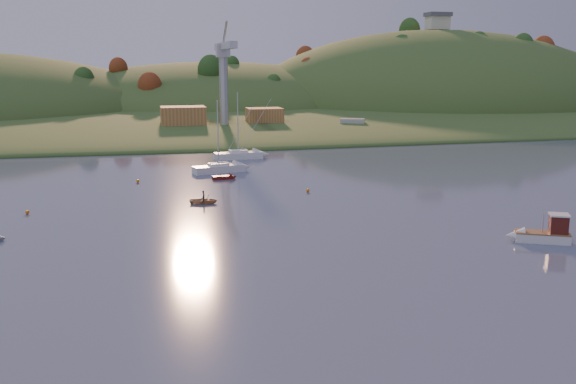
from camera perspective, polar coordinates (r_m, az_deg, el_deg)
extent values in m
plane|color=#3A405E|center=(48.05, 11.43, -11.49)|extent=(500.00, 500.00, 0.00)
cube|color=#324D1E|center=(271.32, -9.16, 7.59)|extent=(620.00, 220.00, 1.50)
ellipsoid|color=#324D1E|center=(206.73, -7.86, 6.39)|extent=(640.00, 150.00, 7.00)
ellipsoid|color=#324D1E|center=(252.37, -6.55, 7.37)|extent=(140.00, 120.00, 36.00)
ellipsoid|color=#324D1E|center=(261.82, 12.82, 7.31)|extent=(150.00, 130.00, 60.00)
cube|color=beige|center=(261.51, 13.16, 14.42)|extent=(8.00, 6.00, 5.00)
cube|color=#595960|center=(261.70, 13.19, 15.12)|extent=(9.00, 7.00, 1.50)
cube|color=slate|center=(164.70, -4.71, 5.55)|extent=(42.00, 16.00, 2.40)
cube|color=#9F6635|center=(163.96, -9.31, 6.67)|extent=(11.00, 8.00, 4.80)
cube|color=#9F6635|center=(167.69, -2.11, 6.79)|extent=(9.00, 7.00, 4.00)
cylinder|color=#B7B7BC|center=(161.53, -5.73, 9.04)|extent=(2.20, 2.20, 18.00)
cube|color=#B7B7BC|center=(161.38, -5.80, 12.41)|extent=(3.20, 3.20, 3.20)
cube|color=#B7B7BC|center=(152.48, -5.36, 12.84)|extent=(1.80, 18.00, 1.60)
cube|color=#B7B7BC|center=(166.36, -6.04, 12.73)|extent=(1.80, 10.00, 1.60)
cube|color=silver|center=(72.29, 21.64, -3.76)|extent=(5.75, 4.11, 0.98)
cone|color=silver|center=(71.88, 19.50, -3.69)|extent=(2.56, 2.59, 1.96)
cube|color=brown|center=(72.16, 21.67, -3.37)|extent=(5.78, 4.15, 0.13)
cube|color=#4A1711|center=(72.20, 22.92, -2.68)|extent=(2.27, 2.22, 1.96)
cube|color=silver|center=(71.97, 22.98, -1.88)|extent=(2.56, 2.51, 0.16)
cylinder|color=silver|center=(71.86, 21.75, -2.38)|extent=(0.10, 0.10, 2.61)
cube|color=white|center=(108.94, -6.18, 2.05)|extent=(9.06, 4.55, 1.20)
cube|color=white|center=(108.84, -6.18, 2.39)|extent=(3.63, 2.66, 0.76)
cylinder|color=silver|center=(108.10, -6.25, 5.20)|extent=(0.18, 0.18, 10.87)
cylinder|color=silver|center=(108.80, -6.19, 2.52)|extent=(3.41, 0.92, 0.12)
cylinder|color=white|center=(108.78, -6.19, 2.57)|extent=(3.04, 1.05, 0.36)
cube|color=white|center=(123.78, -4.43, 3.26)|extent=(9.35, 3.47, 1.26)
cube|color=white|center=(123.68, -4.43, 3.57)|extent=(3.59, 2.33, 0.80)
cylinder|color=silver|center=(123.01, -4.48, 6.18)|extent=(0.18, 0.18, 11.45)
cylinder|color=silver|center=(123.65, -4.44, 3.68)|extent=(3.66, 0.41, 0.12)
cylinder|color=white|center=(123.63, -4.44, 3.73)|extent=(3.22, 0.61, 0.36)
imported|color=#9D7A57|center=(85.65, -7.50, -0.77)|extent=(4.17, 3.34, 0.77)
imported|color=black|center=(85.57, -7.51, -0.54)|extent=(0.46, 0.60, 1.49)
cube|color=#5F130D|center=(102.78, -5.81, 1.29)|extent=(3.39, 1.53, 0.55)
cone|color=#5F130D|center=(103.10, -4.90, 1.34)|extent=(1.24, 1.39, 1.32)
cone|color=slate|center=(74.25, -24.11, -3.79)|extent=(1.16, 1.27, 1.04)
cube|color=slate|center=(167.89, 5.72, 5.56)|extent=(15.43, 10.04, 1.87)
cube|color=#B7B7BC|center=(167.73, 5.73, 6.09)|extent=(6.93, 5.13, 2.49)
sphere|color=orange|center=(79.28, 23.07, -2.74)|extent=(0.50, 0.50, 0.50)
sphere|color=orange|center=(92.30, 1.77, 0.14)|extent=(0.50, 0.50, 0.50)
sphere|color=orange|center=(85.45, -22.17, -1.67)|extent=(0.50, 0.50, 0.50)
sphere|color=orange|center=(102.08, -13.21, 0.96)|extent=(0.50, 0.50, 0.50)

